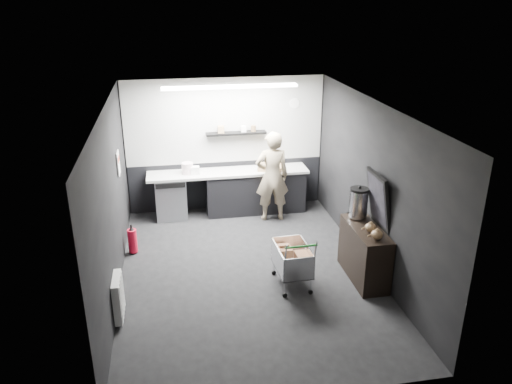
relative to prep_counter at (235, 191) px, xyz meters
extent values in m
plane|color=black|center=(-0.14, -2.42, -0.46)|extent=(5.50, 5.50, 0.00)
plane|color=silver|center=(-0.14, -2.42, 2.24)|extent=(5.50, 5.50, 0.00)
plane|color=black|center=(-0.14, 0.33, 0.89)|extent=(5.50, 0.00, 5.50)
plane|color=black|center=(-0.14, -5.17, 0.89)|extent=(5.50, 0.00, 5.50)
plane|color=black|center=(-2.14, -2.42, 0.89)|extent=(0.00, 5.50, 5.50)
plane|color=black|center=(1.86, -2.42, 0.89)|extent=(0.00, 5.50, 5.50)
cube|color=#AFAFAA|center=(-0.14, 0.31, 1.39)|extent=(3.95, 0.02, 1.70)
cube|color=black|center=(-0.14, 0.31, 0.04)|extent=(3.95, 0.02, 1.00)
cube|color=black|center=(0.06, 0.20, 1.16)|extent=(1.20, 0.22, 0.04)
cylinder|color=white|center=(1.26, 0.30, 1.69)|extent=(0.20, 0.03, 0.20)
cube|color=white|center=(-2.12, -1.12, 1.09)|extent=(0.02, 0.30, 0.40)
cube|color=red|center=(-2.11, -1.12, 1.16)|extent=(0.02, 0.22, 0.10)
cube|color=white|center=(-2.08, -3.32, -0.11)|extent=(0.10, 0.50, 0.60)
cube|color=white|center=(-0.14, -0.57, 2.21)|extent=(2.40, 0.20, 0.04)
cube|color=black|center=(0.41, 0.00, -0.03)|extent=(2.00, 0.56, 0.85)
cube|color=beige|center=(-0.14, 0.00, 0.42)|extent=(3.20, 0.60, 0.05)
cube|color=#9EA0A5|center=(-1.29, 0.00, -0.03)|extent=(0.60, 0.58, 0.85)
cube|color=black|center=(-1.29, -0.30, 0.32)|extent=(0.56, 0.02, 0.10)
imported|color=beige|center=(0.67, -0.45, 0.44)|extent=(0.66, 0.44, 1.80)
cube|color=silver|center=(0.47, -2.87, -0.19)|extent=(0.51, 0.76, 0.02)
cube|color=silver|center=(0.25, -2.87, 0.00)|extent=(0.05, 0.74, 0.39)
cube|color=silver|center=(0.70, -2.87, 0.00)|extent=(0.05, 0.74, 0.39)
cube|color=silver|center=(0.47, -3.23, 0.00)|extent=(0.48, 0.04, 0.39)
cube|color=silver|center=(0.47, -2.51, 0.00)|extent=(0.48, 0.04, 0.39)
cylinder|color=silver|center=(0.28, -3.20, -0.31)|extent=(0.02, 0.02, 0.26)
cylinder|color=silver|center=(0.67, -3.20, -0.31)|extent=(0.02, 0.02, 0.26)
cylinder|color=silver|center=(0.28, -2.54, -0.31)|extent=(0.02, 0.02, 0.26)
cylinder|color=silver|center=(0.67, -2.54, -0.31)|extent=(0.02, 0.02, 0.26)
cylinder|color=green|center=(0.47, -3.29, 0.41)|extent=(0.48, 0.05, 0.03)
cube|color=brown|center=(0.37, -2.78, -0.01)|extent=(0.22, 0.27, 0.33)
cube|color=brown|center=(0.60, -2.98, -0.03)|extent=(0.20, 0.25, 0.30)
cylinder|color=black|center=(0.28, -3.20, -0.42)|extent=(0.07, 0.03, 0.07)
cylinder|color=black|center=(0.28, -2.54, -0.42)|extent=(0.07, 0.03, 0.07)
cylinder|color=black|center=(0.67, -3.20, -0.42)|extent=(0.07, 0.03, 0.07)
cylinder|color=black|center=(0.67, -2.54, -0.42)|extent=(0.07, 0.03, 0.07)
cube|color=black|center=(1.63, -2.88, -0.02)|extent=(0.43, 1.16, 0.87)
cylinder|color=silver|center=(1.63, -2.49, 0.65)|extent=(0.29, 0.29, 0.44)
cylinder|color=black|center=(1.63, -2.49, 0.89)|extent=(0.29, 0.29, 0.04)
sphere|color=black|center=(1.63, -2.49, 0.93)|extent=(0.05, 0.05, 0.05)
ellipsoid|color=brown|center=(1.63, -3.02, 0.49)|extent=(0.17, 0.17, 0.14)
ellipsoid|color=brown|center=(1.63, -3.27, 0.49)|extent=(0.17, 0.17, 0.14)
cube|color=black|center=(1.80, -2.83, 0.84)|extent=(0.20, 0.67, 0.86)
cube|color=black|center=(1.78, -2.83, 0.84)|extent=(0.14, 0.58, 0.74)
cylinder|color=red|center=(-1.99, -1.42, -0.22)|extent=(0.16, 0.16, 0.42)
cone|color=black|center=(-1.99, -1.42, 0.01)|extent=(0.10, 0.10, 0.06)
cylinder|color=black|center=(-1.99, -1.42, 0.05)|extent=(0.03, 0.03, 0.06)
cube|color=#9B7A52|center=(0.72, -0.05, 0.49)|extent=(0.56, 0.49, 0.09)
cylinder|color=silver|center=(-0.94, 0.00, 0.55)|extent=(0.22, 0.22, 0.22)
cube|color=white|center=(-0.80, -0.05, 0.52)|extent=(0.18, 0.14, 0.15)
camera|label=1|loc=(-1.25, -9.33, 3.74)|focal=35.00mm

